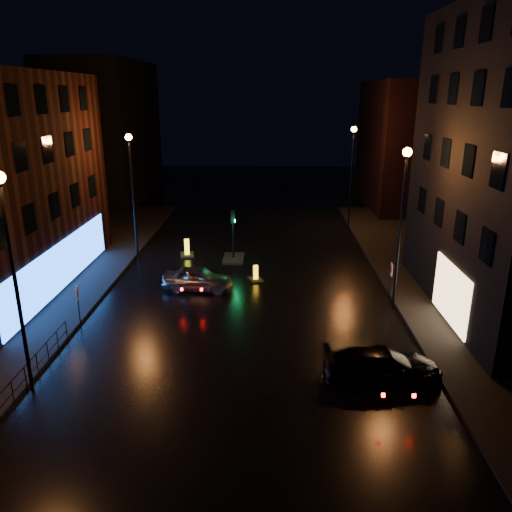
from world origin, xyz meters
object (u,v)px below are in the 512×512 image
at_px(dark_sedan, 383,365).
at_px(bollard_near, 256,277).
at_px(bollard_far, 187,252).
at_px(road_sign_left, 77,297).
at_px(road_sign_right, 391,273).
at_px(silver_hatchback, 198,278).
at_px(traffic_signal, 233,252).

xyz_separation_m(dark_sedan, bollard_near, (-5.29, 10.99, -0.46)).
bearing_deg(dark_sedan, bollard_far, 30.56).
relative_size(road_sign_left, road_sign_right, 1.03).
bearing_deg(silver_hatchback, road_sign_right, -89.81).
bearing_deg(dark_sedan, road_sign_right, -17.17).
xyz_separation_m(dark_sedan, bollard_far, (-10.22, 15.65, -0.41)).
xyz_separation_m(silver_hatchback, dark_sedan, (8.57, -9.38, -0.02)).
height_order(silver_hatchback, bollard_near, silver_hatchback).
distance_m(bollard_near, road_sign_left, 10.71).
height_order(traffic_signal, bollard_far, traffic_signal).
bearing_deg(road_sign_right, bollard_near, -14.83).
bearing_deg(road_sign_right, bollard_far, -25.83).
bearing_deg(road_sign_left, dark_sedan, -32.91).
height_order(road_sign_left, road_sign_right, road_sign_left).
distance_m(bollard_near, bollard_far, 6.78).
height_order(bollard_near, road_sign_right, road_sign_right).
xyz_separation_m(silver_hatchback, road_sign_right, (10.74, -1.05, 0.84)).
distance_m(bollard_near, road_sign_right, 8.03).
bearing_deg(dark_sedan, bollard_near, 23.14).
bearing_deg(bollard_far, bollard_near, -54.48).
xyz_separation_m(bollard_near, road_sign_right, (7.46, -2.65, 1.32)).
height_order(bollard_near, road_sign_left, road_sign_left).
bearing_deg(silver_hatchback, road_sign_left, 140.33).
relative_size(traffic_signal, bollard_far, 2.26).
distance_m(dark_sedan, bollard_far, 18.70).
relative_size(silver_hatchback, dark_sedan, 0.87).
distance_m(dark_sedan, bollard_near, 12.21).
distance_m(silver_hatchback, road_sign_right, 10.82).
relative_size(dark_sedan, bollard_far, 3.02).
relative_size(bollard_near, road_sign_left, 0.61).
distance_m(traffic_signal, bollard_near, 4.33).
xyz_separation_m(silver_hatchback, bollard_near, (3.27, 1.61, -0.48)).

